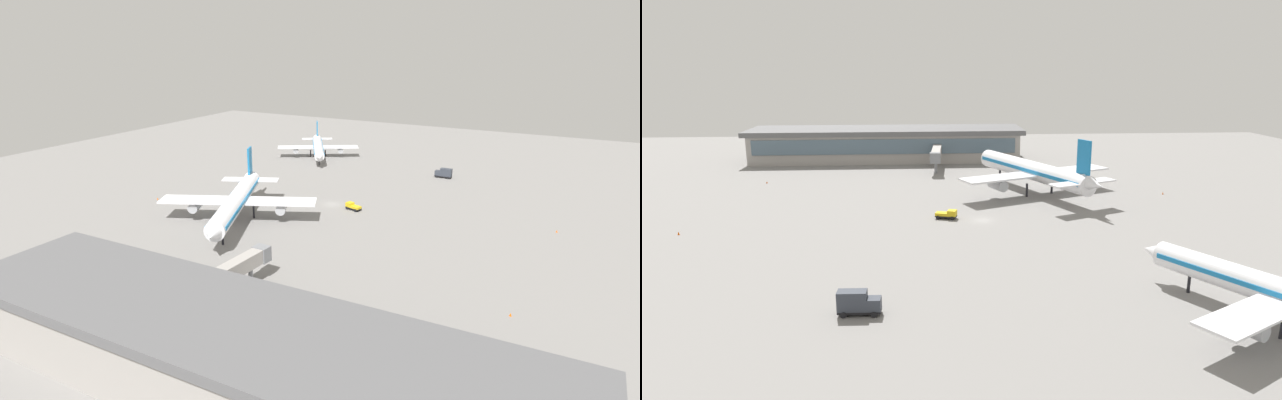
{
  "view_description": "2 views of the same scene",
  "coord_description": "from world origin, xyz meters",
  "views": [
    {
      "loc": [
        62.18,
        -125.1,
        46.19
      ],
      "look_at": [
        -0.59,
        -6.29,
        2.98
      ],
      "focal_mm": 28.7,
      "sensor_mm": 36.0,
      "label": 1
    },
    {
      "loc": [
        12.1,
        110.78,
        31.67
      ],
      "look_at": [
        4.85,
        8.68,
        6.53
      ],
      "focal_mm": 31.1,
      "sensor_mm": 36.0,
      "label": 2
    }
  ],
  "objects": [
    {
      "name": "airplane_at_gate",
      "position": [
        -15.44,
        -24.32,
        5.68
      ],
      "size": [
        40.13,
        48.42,
        15.62
      ],
      "rotation": [
        0.0,
        0.0,
        5.13
      ],
      "color": "white",
      "rests_on": "ground"
    },
    {
      "name": "safety_cone_far_side",
      "position": [
        58.94,
        6.16,
        0.3
      ],
      "size": [
        0.44,
        0.44,
        0.6
      ],
      "primitive_type": "cone",
      "color": "#EA590C",
      "rests_on": "ground"
    },
    {
      "name": "safety_cone_mid_apron",
      "position": [
        -47.63,
        -20.23,
        0.3
      ],
      "size": [
        0.44,
        0.44,
        0.6
      ],
      "primitive_type": "cone",
      "color": "#EA590C",
      "rests_on": "ground"
    },
    {
      "name": "catering_truck",
      "position": [
        20.88,
        43.6,
        1.7
      ],
      "size": [
        5.66,
        2.35,
        3.3
      ],
      "rotation": [
        0.0,
        0.0,
        3.11
      ],
      "color": "black",
      "rests_on": "ground"
    },
    {
      "name": "pushback_tractor",
      "position": [
        7.22,
        -1.59,
        0.97
      ],
      "size": [
        4.76,
        3.21,
        1.9
      ],
      "rotation": [
        0.0,
        0.0,
        2.86
      ],
      "color": "black",
      "rests_on": "ground"
    },
    {
      "name": "jet_bridge",
      "position": [
        8.06,
        -56.59,
        5.13
      ],
      "size": [
        4.12,
        20.0,
        6.74
      ],
      "rotation": [
        0.0,
        0.0,
        1.51
      ],
      "color": "#9E9993",
      "rests_on": "ground"
    },
    {
      "name": "ground",
      "position": [
        0.0,
        0.0,
        0.0
      ],
      "size": [
        288.0,
        288.0,
        0.0
      ],
      "primitive_type": "plane",
      "color": "gray"
    },
    {
      "name": "safety_cone_near_gate",
      "position": [
        54.88,
        -40.76,
        0.3
      ],
      "size": [
        0.44,
        0.44,
        0.6
      ],
      "primitive_type": "cone",
      "color": "#EA590C",
      "rests_on": "ground"
    },
    {
      "name": "airplane_taxiing",
      "position": [
        -31.33,
        50.3,
        4.42
      ],
      "size": [
        30.32,
        36.24,
        12.17
      ],
      "rotation": [
        0.0,
        0.0,
        5.23
      ],
      "color": "white",
      "rests_on": "ground"
    },
    {
      "name": "terminal_building",
      "position": [
        24.19,
        -77.94,
        5.45
      ],
      "size": [
        91.07,
        22.52,
        10.69
      ],
      "color": "#9E9993",
      "rests_on": "ground"
    }
  ]
}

